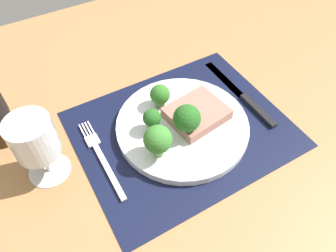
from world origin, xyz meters
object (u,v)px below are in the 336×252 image
Objects in this scene: steak at (197,113)px; wine_glass at (35,141)px; plate at (182,126)px; knife at (244,97)px; fork at (101,157)px.

steak is 29.36cm from wine_glass.
plate is 1.97× the size of wine_glass.
wine_glass is (-41.24, 3.17, 8.04)cm from knife.
steak is at bearing -3.71° from fork.
fork is at bearing -14.28° from wine_glass.
wine_glass is at bearing 178.32° from knife.
steak is 0.47× the size of knife.
knife is 42.13cm from wine_glass.
knife is at bearing -1.07° from fork.
knife is at bearing -4.40° from wine_glass.
fork is (-19.60, 1.45, -2.42)cm from steak.
wine_glass is (-8.96, 2.28, 8.10)cm from fork.
wine_glass is at bearing 171.71° from plate.
plate is 2.40× the size of steak.
knife is (32.27, -0.89, 0.05)cm from fork.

